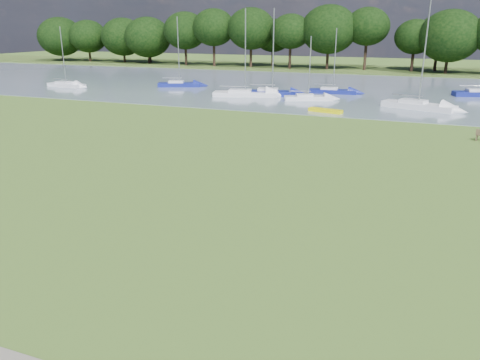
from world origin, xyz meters
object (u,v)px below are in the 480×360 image
(kayak, at_px, (325,111))
(sailboat_0, at_px, (418,103))
(sailboat_4, at_px, (308,96))
(sailboat_8, at_px, (244,92))
(sailboat_5, at_px, (272,91))
(sailboat_3, at_px, (66,84))
(sailboat_6, at_px, (179,83))
(sailboat_7, at_px, (332,90))
(sailboat_9, at_px, (480,92))

(kayak, xyz_separation_m, sailboat_0, (7.94, 5.19, 0.36))
(sailboat_4, distance_m, sailboat_8, 7.50)
(sailboat_5, bearing_deg, kayak, -58.12)
(sailboat_3, height_order, sailboat_5, sailboat_5)
(sailboat_3, bearing_deg, kayak, -2.50)
(sailboat_3, distance_m, sailboat_6, 15.00)
(sailboat_0, xyz_separation_m, sailboat_6, (-29.97, 7.23, -0.02))
(sailboat_8, bearing_deg, sailboat_7, 19.14)
(kayak, bearing_deg, sailboat_7, 112.38)
(kayak, distance_m, sailboat_6, 25.29)
(sailboat_9, bearing_deg, sailboat_3, 175.00)
(sailboat_0, bearing_deg, sailboat_6, -173.09)
(sailboat_4, height_order, sailboat_7, sailboat_7)
(sailboat_3, bearing_deg, sailboat_7, 18.94)
(sailboat_4, xyz_separation_m, sailboat_9, (17.64, 10.09, 0.11))
(kayak, relative_size, sailboat_9, 0.37)
(kayak, bearing_deg, sailboat_8, 160.92)
(sailboat_7, bearing_deg, sailboat_8, -149.39)
(sailboat_0, height_order, sailboat_5, sailboat_0)
(sailboat_3, xyz_separation_m, sailboat_4, (32.68, -0.09, -0.01))
(kayak, height_order, sailboat_0, sailboat_0)
(sailboat_0, distance_m, sailboat_8, 18.80)
(sailboat_5, height_order, sailboat_9, sailboat_5)
(sailboat_3, xyz_separation_m, sailboat_7, (34.12, 6.42, 0.01))
(sailboat_8, xyz_separation_m, sailboat_9, (25.13, 9.69, 0.05))
(sailboat_9, bearing_deg, sailboat_6, 170.69)
(sailboat_3, xyz_separation_m, sailboat_9, (50.32, 10.00, 0.10))
(kayak, relative_size, sailboat_5, 0.34)
(sailboat_7, bearing_deg, sailboat_5, -146.60)
(sailboat_9, bearing_deg, sailboat_4, -166.48)
(sailboat_0, bearing_deg, sailboat_4, -167.47)
(sailboat_3, xyz_separation_m, sailboat_5, (27.99, 1.77, 0.12))
(kayak, xyz_separation_m, sailboat_7, (-1.83, 13.26, 0.27))
(sailboat_0, relative_size, sailboat_6, 1.13)
(sailboat_7, bearing_deg, kayak, -85.92)
(sailboat_3, bearing_deg, sailboat_6, 30.12)
(sailboat_8, bearing_deg, sailboat_0, -21.22)
(kayak, relative_size, sailboat_3, 0.42)
(sailboat_8, bearing_deg, sailboat_6, 139.66)
(sailboat_4, bearing_deg, sailboat_3, 157.98)
(kayak, xyz_separation_m, sailboat_9, (14.37, 16.84, 0.36))
(sailboat_0, xyz_separation_m, sailboat_8, (-18.70, 1.96, -0.05))
(sailboat_8, bearing_deg, sailboat_9, 5.84)
(kayak, relative_size, sailboat_8, 0.34)
(kayak, xyz_separation_m, sailboat_5, (-7.96, 8.61, 0.38))
(sailboat_6, height_order, sailboat_7, sailboat_6)
(sailboat_5, relative_size, sailboat_8, 1.01)
(sailboat_7, bearing_deg, sailboat_4, -106.28)
(sailboat_4, xyz_separation_m, sailboat_5, (-4.69, 1.85, 0.13))
(sailboat_3, distance_m, sailboat_4, 32.68)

